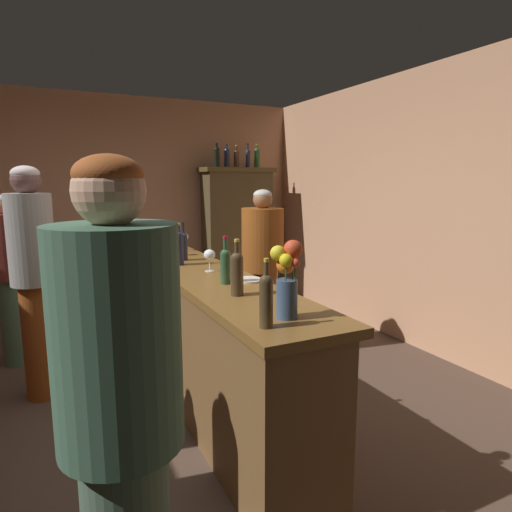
{
  "coord_description": "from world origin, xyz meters",
  "views": [
    {
      "loc": [
        -0.54,
        -2.83,
        1.62
      ],
      "look_at": [
        0.74,
        -0.2,
        1.13
      ],
      "focal_mm": 30.88,
      "sensor_mm": 36.0,
      "label": 1
    }
  ],
  "objects_px": {
    "cheese_plate": "(248,280)",
    "display_bottle_right": "(257,157)",
    "flower_arrangement": "(287,277)",
    "patron_in_navy": "(11,273)",
    "display_bottle_center": "(236,158)",
    "wine_bottle_pinot": "(179,246)",
    "wine_bottle_merlot": "(225,264)",
    "wine_bottle_riesling": "(183,245)",
    "wine_glass_mid": "(209,255)",
    "display_bottle_midright": "(248,157)",
    "wine_bottle_rose": "(266,298)",
    "wine_glass_rear": "(181,245)",
    "patron_by_cabinet": "(122,422)",
    "wine_bottle_syrah": "(237,271)",
    "display_bottle_midleft": "(227,157)",
    "bar_counter": "(209,341)",
    "display_bottle_left": "(217,156)",
    "wine_glass_front": "(184,238)",
    "bartender": "(263,267)",
    "patron_near_entrance": "(34,272)",
    "display_cabinet": "(237,232)"
  },
  "relations": [
    {
      "from": "display_cabinet",
      "to": "display_bottle_midleft",
      "type": "relative_size",
      "value": 5.9
    },
    {
      "from": "wine_bottle_pinot",
      "to": "cheese_plate",
      "type": "xyz_separation_m",
      "value": [
        0.24,
        -0.73,
        -0.14
      ]
    },
    {
      "from": "cheese_plate",
      "to": "display_bottle_left",
      "type": "distance_m",
      "value": 3.32
    },
    {
      "from": "wine_glass_mid",
      "to": "display_bottle_midright",
      "type": "xyz_separation_m",
      "value": [
        1.52,
        2.63,
        0.84
      ]
    },
    {
      "from": "display_bottle_center",
      "to": "wine_bottle_pinot",
      "type": "bearing_deg",
      "value": -122.75
    },
    {
      "from": "patron_near_entrance",
      "to": "bartender",
      "type": "height_order",
      "value": "patron_near_entrance"
    },
    {
      "from": "wine_glass_front",
      "to": "patron_by_cabinet",
      "type": "xyz_separation_m",
      "value": [
        -1.0,
        -2.69,
        -0.18
      ]
    },
    {
      "from": "bar_counter",
      "to": "wine_bottle_pinot",
      "type": "relative_size",
      "value": 8.68
    },
    {
      "from": "display_cabinet",
      "to": "display_bottle_midright",
      "type": "distance_m",
      "value": 1.02
    },
    {
      "from": "wine_glass_rear",
      "to": "wine_bottle_pinot",
      "type": "bearing_deg",
      "value": -108.73
    },
    {
      "from": "patron_in_navy",
      "to": "patron_by_cabinet",
      "type": "relative_size",
      "value": 0.89
    },
    {
      "from": "wine_bottle_pinot",
      "to": "patron_by_cabinet",
      "type": "height_order",
      "value": "patron_by_cabinet"
    },
    {
      "from": "bar_counter",
      "to": "patron_in_navy",
      "type": "relative_size",
      "value": 1.85
    },
    {
      "from": "patron_in_navy",
      "to": "flower_arrangement",
      "type": "bearing_deg",
      "value": -22.2
    },
    {
      "from": "wine_bottle_merlot",
      "to": "flower_arrangement",
      "type": "distance_m",
      "value": 0.78
    },
    {
      "from": "wine_glass_mid",
      "to": "display_bottle_right",
      "type": "xyz_separation_m",
      "value": [
        1.66,
        2.63,
        0.85
      ]
    },
    {
      "from": "wine_bottle_syrah",
      "to": "patron_near_entrance",
      "type": "distance_m",
      "value": 1.7
    },
    {
      "from": "display_bottle_left",
      "to": "patron_in_navy",
      "type": "relative_size",
      "value": 0.21
    },
    {
      "from": "wine_glass_rear",
      "to": "display_bottle_right",
      "type": "xyz_separation_m",
      "value": [
        1.64,
        1.87,
        0.88
      ]
    },
    {
      "from": "display_cabinet",
      "to": "wine_bottle_syrah",
      "type": "bearing_deg",
      "value": -113.41
    },
    {
      "from": "flower_arrangement",
      "to": "display_bottle_right",
      "type": "relative_size",
      "value": 1.15
    },
    {
      "from": "wine_glass_rear",
      "to": "display_bottle_left",
      "type": "bearing_deg",
      "value": 60.6
    },
    {
      "from": "wine_bottle_merlot",
      "to": "wine_bottle_riesling",
      "type": "xyz_separation_m",
      "value": [
        0.01,
        0.93,
        0.0
      ]
    },
    {
      "from": "display_cabinet",
      "to": "patron_by_cabinet",
      "type": "bearing_deg",
      "value": -117.38
    },
    {
      "from": "wine_bottle_pinot",
      "to": "flower_arrangement",
      "type": "bearing_deg",
      "value": -86.96
    },
    {
      "from": "cheese_plate",
      "to": "display_bottle_right",
      "type": "bearing_deg",
      "value": 63.02
    },
    {
      "from": "display_bottle_midleft",
      "to": "patron_near_entrance",
      "type": "relative_size",
      "value": 0.18
    },
    {
      "from": "bar_counter",
      "to": "wine_glass_mid",
      "type": "distance_m",
      "value": 0.61
    },
    {
      "from": "wine_bottle_pinot",
      "to": "display_bottle_midleft",
      "type": "height_order",
      "value": "display_bottle_midleft"
    },
    {
      "from": "cheese_plate",
      "to": "display_bottle_center",
      "type": "distance_m",
      "value": 3.4
    },
    {
      "from": "wine_bottle_pinot",
      "to": "display_bottle_center",
      "type": "xyz_separation_m",
      "value": [
        1.48,
        2.3,
        0.8
      ]
    },
    {
      "from": "wine_bottle_syrah",
      "to": "patron_near_entrance",
      "type": "bearing_deg",
      "value": 128.09
    },
    {
      "from": "flower_arrangement",
      "to": "patron_in_navy",
      "type": "distance_m",
      "value": 2.93
    },
    {
      "from": "display_bottle_midleft",
      "to": "bartender",
      "type": "height_order",
      "value": "display_bottle_midleft"
    },
    {
      "from": "display_bottle_left",
      "to": "bar_counter",
      "type": "bearing_deg",
      "value": -112.35
    },
    {
      "from": "display_bottle_right",
      "to": "bartender",
      "type": "bearing_deg",
      "value": -114.57
    },
    {
      "from": "display_bottle_left",
      "to": "bartender",
      "type": "distance_m",
      "value": 2.26
    },
    {
      "from": "wine_bottle_merlot",
      "to": "patron_in_navy",
      "type": "height_order",
      "value": "patron_in_navy"
    },
    {
      "from": "display_bottle_left",
      "to": "patron_near_entrance",
      "type": "distance_m",
      "value": 3.14
    },
    {
      "from": "patron_near_entrance",
      "to": "display_bottle_midright",
      "type": "bearing_deg",
      "value": 90.82
    },
    {
      "from": "wine_glass_mid",
      "to": "display_bottle_midleft",
      "type": "height_order",
      "value": "display_bottle_midleft"
    },
    {
      "from": "wine_bottle_riesling",
      "to": "patron_in_navy",
      "type": "height_order",
      "value": "patron_in_navy"
    },
    {
      "from": "wine_glass_rear",
      "to": "wine_bottle_riesling",
      "type": "bearing_deg",
      "value": -102.44
    },
    {
      "from": "wine_bottle_syrah",
      "to": "wine_bottle_riesling",
      "type": "distance_m",
      "value": 1.22
    },
    {
      "from": "wine_bottle_merlot",
      "to": "patron_near_entrance",
      "type": "xyz_separation_m",
      "value": [
        -1.09,
        1.04,
        -0.15
      ]
    },
    {
      "from": "wine_bottle_rose",
      "to": "wine_glass_front",
      "type": "height_order",
      "value": "wine_bottle_rose"
    },
    {
      "from": "wine_bottle_merlot",
      "to": "wine_bottle_riesling",
      "type": "distance_m",
      "value": 0.93
    },
    {
      "from": "wine_bottle_syrah",
      "to": "display_bottle_right",
      "type": "distance_m",
      "value": 3.86
    },
    {
      "from": "display_bottle_midleft",
      "to": "display_bottle_center",
      "type": "xyz_separation_m",
      "value": [
        0.14,
        0.0,
        -0.01
      ]
    },
    {
      "from": "wine_bottle_rose",
      "to": "wine_glass_rear",
      "type": "bearing_deg",
      "value": 83.97
    }
  ]
}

